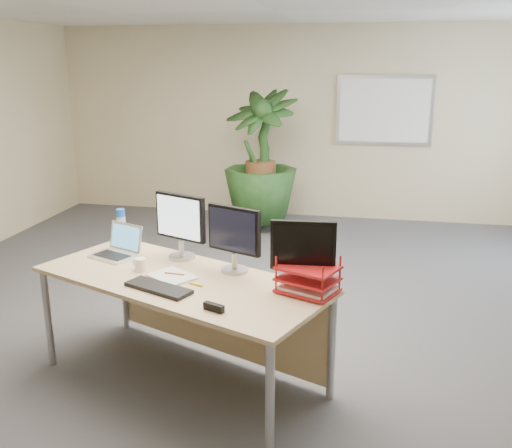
% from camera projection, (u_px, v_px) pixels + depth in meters
% --- Properties ---
extents(floor, '(8.00, 8.00, 0.00)m').
position_uv_depth(floor, '(233.00, 337.00, 4.72)').
color(floor, '#48494E').
rests_on(floor, ground).
extents(back_wall, '(7.00, 0.04, 2.70)m').
position_uv_depth(back_wall, '(297.00, 123.00, 8.12)').
color(back_wall, '#C7BC8D').
rests_on(back_wall, floor).
extents(whiteboard, '(1.30, 0.04, 0.95)m').
position_uv_depth(whiteboard, '(384.00, 110.00, 7.81)').
color(whiteboard, silver).
rests_on(whiteboard, back_wall).
extents(desk, '(2.22, 1.58, 0.79)m').
position_uv_depth(desk, '(192.00, 295.00, 4.02)').
color(desk, tan).
rests_on(desk, floor).
extents(floor_plant, '(1.10, 1.10, 1.50)m').
position_uv_depth(floor_plant, '(261.00, 175.00, 7.53)').
color(floor_plant, '#153B16').
rests_on(floor_plant, floor).
extents(monitor_left, '(0.42, 0.20, 0.49)m').
position_uv_depth(monitor_left, '(180.00, 222.00, 4.20)').
color(monitor_left, '#ADAEB2').
rests_on(monitor_left, desk).
extents(monitor_right, '(0.40, 0.20, 0.47)m').
position_uv_depth(monitor_right, '(234.00, 235.00, 3.93)').
color(monitor_right, '#ADAEB2').
rests_on(monitor_right, desk).
extents(monitor_dark, '(0.42, 0.19, 0.46)m').
position_uv_depth(monitor_dark, '(303.00, 251.00, 3.61)').
color(monitor_dark, '#ADAEB2').
rests_on(monitor_dark, desk).
extents(laptop, '(0.40, 0.38, 0.23)m').
position_uv_depth(laptop, '(118.00, 248.00, 4.32)').
color(laptop, silver).
rests_on(laptop, desk).
extents(keyboard, '(0.49, 0.32, 0.03)m').
position_uv_depth(keyboard, '(158.00, 288.00, 3.68)').
color(keyboard, black).
rests_on(keyboard, desk).
extents(coffee_mug, '(0.12, 0.08, 0.09)m').
position_uv_depth(coffee_mug, '(140.00, 264.00, 4.00)').
color(coffee_mug, white).
rests_on(coffee_mug, desk).
extents(spiral_notebook, '(0.38, 0.36, 0.01)m').
position_uv_depth(spiral_notebook, '(172.00, 276.00, 3.89)').
color(spiral_notebook, silver).
rests_on(spiral_notebook, desk).
extents(orange_pen, '(0.14, 0.02, 0.01)m').
position_uv_depth(orange_pen, '(174.00, 274.00, 3.91)').
color(orange_pen, '#DC4D18').
rests_on(orange_pen, spiral_notebook).
extents(yellow_highlighter, '(0.11, 0.05, 0.01)m').
position_uv_depth(yellow_highlighter, '(196.00, 284.00, 3.75)').
color(yellow_highlighter, yellow).
rests_on(yellow_highlighter, desk).
extents(water_bottle, '(0.07, 0.07, 0.29)m').
position_uv_depth(water_bottle, '(121.00, 227.00, 4.57)').
color(water_bottle, silver).
rests_on(water_bottle, desk).
extents(letter_tray, '(0.44, 0.39, 0.17)m').
position_uv_depth(letter_tray, '(308.00, 281.00, 3.61)').
color(letter_tray, red).
rests_on(letter_tray, desk).
extents(stapler, '(0.14, 0.09, 0.05)m').
position_uv_depth(stapler, '(214.00, 307.00, 3.36)').
color(stapler, black).
rests_on(stapler, desk).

